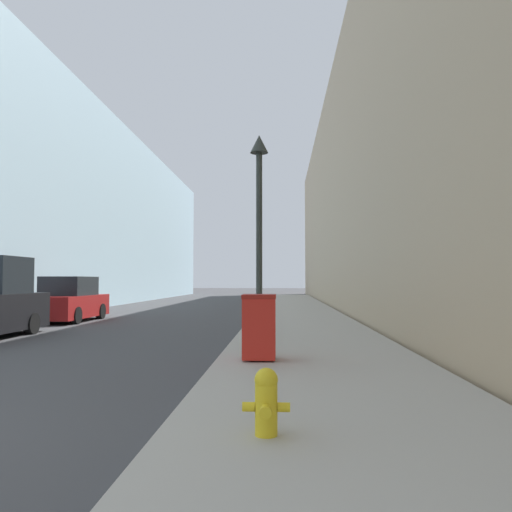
% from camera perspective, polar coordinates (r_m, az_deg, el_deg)
% --- Properties ---
extents(sidewalk_right, '(3.94, 60.00, 0.15)m').
position_cam_1_polar(sidewalk_right, '(21.61, 4.94, -6.89)').
color(sidewalk_right, '#ADA89E').
rests_on(sidewalk_right, ground).
extents(building_left_glass, '(12.00, 60.00, 12.21)m').
position_cam_1_polar(building_left_glass, '(34.20, -26.30, 5.03)').
color(building_left_glass, '#99B7C6').
rests_on(building_left_glass, ground).
extents(building_right_stone, '(12.00, 60.00, 13.41)m').
position_cam_1_polar(building_right_stone, '(31.24, 19.42, 6.73)').
color(building_right_stone, tan).
rests_on(building_right_stone, ground).
extents(fire_hydrant, '(0.46, 0.34, 0.64)m').
position_cam_1_polar(fire_hydrant, '(4.95, 1.17, -16.15)').
color(fire_hydrant, yellow).
rests_on(fire_hydrant, sidewalk_right).
extents(trash_bin, '(0.62, 0.66, 1.21)m').
position_cam_1_polar(trash_bin, '(9.37, 0.37, -8.03)').
color(trash_bin, red).
rests_on(trash_bin, sidewalk_right).
extents(lamppost, '(0.48, 0.48, 5.32)m').
position_cam_1_polar(lamppost, '(13.15, 0.37, 5.26)').
color(lamppost, '#2D332D').
rests_on(lamppost, sidewalk_right).
extents(parked_sedan_near, '(1.86, 4.22, 1.77)m').
position_cam_1_polar(parked_sedan_near, '(21.21, -20.57, -4.84)').
color(parked_sedan_near, maroon).
rests_on(parked_sedan_near, ground).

